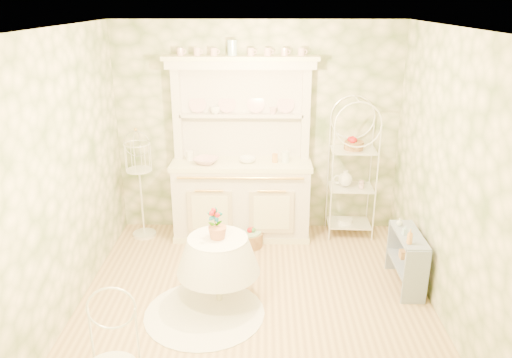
{
  "coord_description": "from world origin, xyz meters",
  "views": [
    {
      "loc": [
        0.07,
        -4.41,
        2.94
      ],
      "look_at": [
        0.0,
        0.5,
        1.15
      ],
      "focal_mm": 35.0,
      "sensor_mm": 36.0,
      "label": 1
    }
  ],
  "objects_px": {
    "kitchen_dresser": "(241,151)",
    "birdcage_stand": "(140,183)",
    "side_shelf": "(406,262)",
    "floor_basket": "(249,238)",
    "bakers_rack": "(352,165)",
    "round_table": "(218,267)"
  },
  "relations": [
    {
      "from": "round_table",
      "to": "birdcage_stand",
      "type": "bearing_deg",
      "value": 127.01
    },
    {
      "from": "kitchen_dresser",
      "to": "floor_basket",
      "type": "relative_size",
      "value": 6.97
    },
    {
      "from": "side_shelf",
      "to": "floor_basket",
      "type": "xyz_separation_m",
      "value": [
        -1.71,
        0.89,
        -0.18
      ]
    },
    {
      "from": "floor_basket",
      "to": "side_shelf",
      "type": "bearing_deg",
      "value": -27.42
    },
    {
      "from": "floor_basket",
      "to": "kitchen_dresser",
      "type": "bearing_deg",
      "value": 107.96
    },
    {
      "from": "round_table",
      "to": "birdcage_stand",
      "type": "height_order",
      "value": "birdcage_stand"
    },
    {
      "from": "kitchen_dresser",
      "to": "side_shelf",
      "type": "relative_size",
      "value": 3.44
    },
    {
      "from": "side_shelf",
      "to": "round_table",
      "type": "bearing_deg",
      "value": -163.19
    },
    {
      "from": "side_shelf",
      "to": "floor_basket",
      "type": "distance_m",
      "value": 1.93
    },
    {
      "from": "kitchen_dresser",
      "to": "floor_basket",
      "type": "distance_m",
      "value": 1.09
    },
    {
      "from": "side_shelf",
      "to": "floor_basket",
      "type": "height_order",
      "value": "side_shelf"
    },
    {
      "from": "round_table",
      "to": "kitchen_dresser",
      "type": "bearing_deg",
      "value": 83.62
    },
    {
      "from": "kitchen_dresser",
      "to": "side_shelf",
      "type": "xyz_separation_m",
      "value": [
        1.81,
        -1.2,
        -0.86
      ]
    },
    {
      "from": "kitchen_dresser",
      "to": "birdcage_stand",
      "type": "xyz_separation_m",
      "value": [
        -1.28,
        -0.05,
        -0.42
      ]
    },
    {
      "from": "bakers_rack",
      "to": "floor_basket",
      "type": "height_order",
      "value": "bakers_rack"
    },
    {
      "from": "birdcage_stand",
      "to": "floor_basket",
      "type": "distance_m",
      "value": 1.54
    },
    {
      "from": "kitchen_dresser",
      "to": "bakers_rack",
      "type": "xyz_separation_m",
      "value": [
        1.4,
        0.06,
        -0.19
      ]
    },
    {
      "from": "birdcage_stand",
      "to": "floor_basket",
      "type": "xyz_separation_m",
      "value": [
        1.38,
        -0.27,
        -0.62
      ]
    },
    {
      "from": "bakers_rack",
      "to": "round_table",
      "type": "bearing_deg",
      "value": -132.84
    },
    {
      "from": "floor_basket",
      "to": "birdcage_stand",
      "type": "bearing_deg",
      "value": 169.02
    },
    {
      "from": "side_shelf",
      "to": "bakers_rack",
      "type": "bearing_deg",
      "value": 115.6
    },
    {
      "from": "birdcage_stand",
      "to": "floor_basket",
      "type": "bearing_deg",
      "value": -10.98
    }
  ]
}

